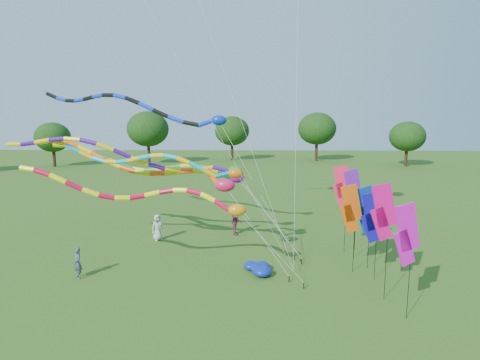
{
  "coord_description": "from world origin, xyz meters",
  "views": [
    {
      "loc": [
        0.29,
        -15.0,
        7.8
      ],
      "look_at": [
        -0.17,
        4.04,
        4.8
      ],
      "focal_mm": 30.0,
      "sensor_mm": 36.0,
      "label": 1
    }
  ],
  "objects_px": {
    "person_a": "(158,227)",
    "person_b": "(78,263)",
    "tube_kite_red": "(159,196)",
    "blue_nylon_heap": "(259,270)",
    "tube_kite_orange": "(150,167)",
    "person_c": "(237,221)"
  },
  "relations": [
    {
      "from": "person_a",
      "to": "person_b",
      "type": "distance_m",
      "value": 6.67
    },
    {
      "from": "tube_kite_red",
      "to": "blue_nylon_heap",
      "type": "distance_m",
      "value": 6.23
    },
    {
      "from": "tube_kite_orange",
      "to": "tube_kite_red",
      "type": "bearing_deg",
      "value": -47.48
    },
    {
      "from": "tube_kite_orange",
      "to": "person_c",
      "type": "relative_size",
      "value": 8.01
    },
    {
      "from": "tube_kite_red",
      "to": "tube_kite_orange",
      "type": "bearing_deg",
      "value": 114.02
    },
    {
      "from": "tube_kite_orange",
      "to": "person_a",
      "type": "relative_size",
      "value": 8.52
    },
    {
      "from": "tube_kite_orange",
      "to": "person_b",
      "type": "height_order",
      "value": "tube_kite_orange"
    },
    {
      "from": "blue_nylon_heap",
      "to": "person_b",
      "type": "bearing_deg",
      "value": -175.52
    },
    {
      "from": "tube_kite_red",
      "to": "person_b",
      "type": "distance_m",
      "value": 5.5
    },
    {
      "from": "blue_nylon_heap",
      "to": "person_a",
      "type": "height_order",
      "value": "person_a"
    },
    {
      "from": "tube_kite_orange",
      "to": "blue_nylon_heap",
      "type": "xyz_separation_m",
      "value": [
        5.79,
        -1.9,
        -4.96
      ]
    },
    {
      "from": "tube_kite_red",
      "to": "blue_nylon_heap",
      "type": "height_order",
      "value": "tube_kite_red"
    },
    {
      "from": "person_a",
      "to": "person_c",
      "type": "bearing_deg",
      "value": -20.82
    },
    {
      "from": "blue_nylon_heap",
      "to": "person_b",
      "type": "xyz_separation_m",
      "value": [
        -8.85,
        -0.69,
        0.55
      ]
    },
    {
      "from": "person_b",
      "to": "person_c",
      "type": "xyz_separation_m",
      "value": [
        7.52,
        7.7,
        0.12
      ]
    },
    {
      "from": "tube_kite_red",
      "to": "person_c",
      "type": "distance_m",
      "value": 9.48
    },
    {
      "from": "tube_kite_orange",
      "to": "blue_nylon_heap",
      "type": "distance_m",
      "value": 7.85
    },
    {
      "from": "person_a",
      "to": "person_c",
      "type": "distance_m",
      "value": 5.23
    },
    {
      "from": "tube_kite_red",
      "to": "person_b",
      "type": "height_order",
      "value": "tube_kite_red"
    },
    {
      "from": "tube_kite_red",
      "to": "tube_kite_orange",
      "type": "height_order",
      "value": "tube_kite_orange"
    },
    {
      "from": "tube_kite_red",
      "to": "person_a",
      "type": "relative_size",
      "value": 7.56
    },
    {
      "from": "tube_kite_red",
      "to": "person_c",
      "type": "height_order",
      "value": "tube_kite_red"
    }
  ]
}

